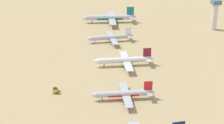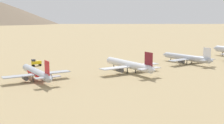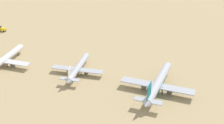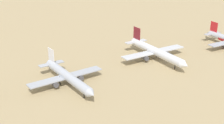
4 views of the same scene
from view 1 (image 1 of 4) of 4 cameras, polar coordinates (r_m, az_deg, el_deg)
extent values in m
plane|color=tan|center=(258.13, 0.96, -0.48)|extent=(1800.00, 1800.00, 0.00)
cylinder|color=#B2B7C1|center=(341.77, -0.34, 6.57)|extent=(41.35, 7.97, 4.34)
cone|color=#B2B7C1|center=(341.28, -4.12, 6.49)|extent=(4.02, 4.56, 4.25)
cone|color=#B2B7C1|center=(343.70, 3.37, 6.63)|extent=(3.53, 4.18, 3.91)
cube|color=#14727F|center=(341.76, 2.70, 7.44)|extent=(6.29, 0.96, 8.00)
cube|color=#A4A8B2|center=(343.18, 2.80, 6.69)|extent=(4.86, 13.98, 0.41)
cube|color=#A4A8B2|center=(342.10, -0.06, 6.46)|extent=(9.13, 39.20, 0.51)
cylinder|color=#4C4C54|center=(336.01, -0.14, 5.85)|extent=(5.01, 3.04, 2.63)
cylinder|color=#4C4C54|center=(349.04, -0.28, 6.54)|extent=(5.01, 3.04, 2.63)
cylinder|color=black|center=(342.07, -2.97, 6.10)|extent=(0.50, 0.50, 4.36)
cylinder|color=black|center=(339.91, 0.17, 6.01)|extent=(0.50, 0.50, 4.36)
cylinder|color=black|center=(345.55, 0.10, 6.31)|extent=(0.50, 0.50, 4.36)
cylinder|color=#14727F|center=(341.87, -0.34, 6.52)|extent=(22.92, 6.34, 4.35)
cylinder|color=#B2B7C1|center=(297.37, -0.24, 3.66)|extent=(31.88, 4.75, 3.35)
cone|color=#B2B7C1|center=(294.76, -3.55, 3.43)|extent=(2.97, 3.41, 3.29)
cone|color=#B2B7C1|center=(300.90, 2.96, 3.88)|extent=(2.60, 3.12, 3.02)
cube|color=white|center=(298.85, 2.39, 4.55)|extent=(4.86, 0.52, 6.18)
cube|color=#A4A8B2|center=(300.18, 2.47, 3.91)|extent=(3.29, 10.70, 0.32)
cube|color=#A4A8B2|center=(297.81, 0.01, 3.57)|extent=(5.73, 30.16, 0.40)
cylinder|color=#4C4C54|center=(293.25, 0.07, 2.99)|extent=(3.79, 2.19, 2.03)
cylinder|color=#4C4C54|center=(302.98, -0.32, 3.69)|extent=(3.79, 2.19, 2.03)
cylinder|color=black|center=(296.15, -2.54, 3.13)|extent=(0.39, 0.39, 3.37)
cylinder|color=black|center=(296.37, 0.26, 3.17)|extent=(0.39, 0.39, 3.37)
cylinder|color=black|center=(300.58, 0.09, 3.48)|extent=(0.39, 0.39, 3.37)
cylinder|color=silver|center=(256.09, 1.78, 0.30)|extent=(35.05, 4.93, 3.69)
cone|color=silver|center=(254.17, -2.47, 0.10)|extent=(3.23, 3.72, 3.61)
cone|color=silver|center=(259.35, 5.90, 0.49)|extent=(2.83, 3.41, 3.32)
cube|color=maroon|center=(256.96, 5.18, 1.34)|extent=(5.35, 0.53, 6.79)
cube|color=silver|center=(258.61, 5.27, 0.54)|extent=(3.52, 11.75, 0.35)
cube|color=silver|center=(256.55, 2.10, 0.18)|extent=(6.02, 33.15, 0.44)
cylinder|color=#4C4C54|center=(251.73, 2.12, -0.63)|extent=(4.15, 2.38, 2.23)
cylinder|color=#4C4C54|center=(262.25, 1.74, 0.42)|extent=(4.15, 2.38, 2.23)
cylinder|color=black|center=(255.50, -1.17, -0.30)|extent=(0.43, 0.43, 3.71)
cylinder|color=black|center=(255.05, 2.39, -0.36)|extent=(0.43, 0.43, 3.71)
cylinder|color=black|center=(259.60, 2.22, 0.10)|extent=(0.43, 0.43, 3.71)
cylinder|color=#B2B7C1|center=(215.43, 1.70, -4.64)|extent=(31.30, 4.96, 3.29)
cone|color=#B2B7C1|center=(214.13, -2.83, -4.85)|extent=(2.94, 3.37, 3.22)
cone|color=#B2B7C1|center=(218.01, 6.10, -4.41)|extent=(2.58, 3.09, 2.96)
cube|color=red|center=(215.64, 5.33, -3.56)|extent=(4.77, 0.56, 6.06)
cube|color=#A4A8B2|center=(217.38, 5.43, -4.37)|extent=(3.33, 10.52, 0.31)
cube|color=#A4A8B2|center=(215.86, 2.04, -4.76)|extent=(5.91, 29.63, 0.39)
cylinder|color=#4C4C54|center=(211.86, 2.03, -5.72)|extent=(3.74, 2.18, 1.99)
cylinder|color=#4C4C54|center=(220.87, 1.68, -4.40)|extent=(3.74, 2.18, 1.99)
cylinder|color=black|center=(215.34, -1.45, -5.25)|extent=(0.38, 0.38, 3.31)
cylinder|color=black|center=(214.70, 2.34, -5.36)|extent=(0.38, 0.38, 3.31)
cylinder|color=black|center=(218.60, 2.18, -4.79)|extent=(0.38, 0.38, 3.31)
cylinder|color=red|center=(215.55, 1.70, -4.70)|extent=(17.29, 4.21, 3.30)
cube|color=yellow|center=(226.12, -8.32, -3.93)|extent=(2.54, 5.30, 1.70)
cube|color=#333338|center=(223.97, -8.35, -3.81)|extent=(2.15, 1.89, 1.10)
cylinder|color=black|center=(224.98, -8.02, -4.46)|extent=(0.40, 1.12, 1.10)
cylinder|color=black|center=(225.09, -8.60, -4.49)|extent=(0.40, 1.12, 1.10)
cylinder|color=black|center=(228.46, -7.99, -3.99)|extent=(0.40, 1.12, 1.10)
cylinder|color=black|center=(228.58, -8.57, -4.02)|extent=(0.40, 1.12, 1.10)
cylinder|color=beige|center=(333.21, 14.79, 6.41)|extent=(4.80, 4.80, 21.71)
cube|color=#3F6B7A|center=(329.80, 15.02, 8.50)|extent=(7.20, 7.20, 3.60)
camera|label=2|loc=(225.79, 37.59, -1.58)|focal=48.62mm
camera|label=3|loc=(404.01, 24.36, 21.08)|focal=58.19mm
camera|label=4|loc=(327.03, -18.69, 12.90)|focal=48.21mm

